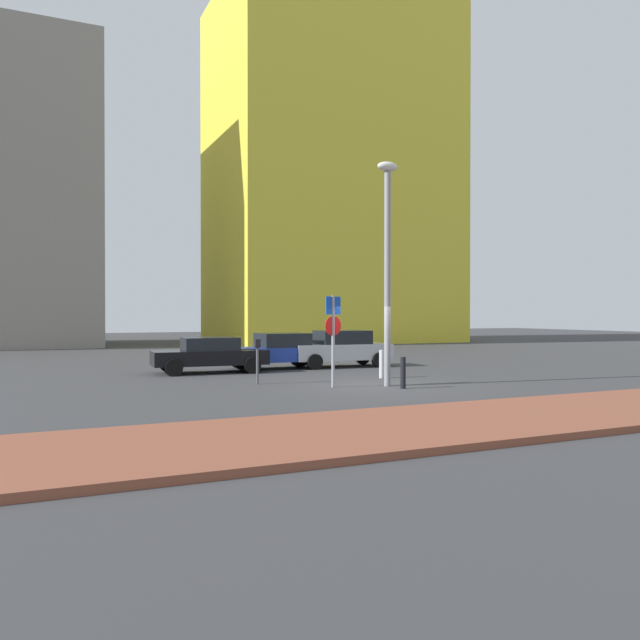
% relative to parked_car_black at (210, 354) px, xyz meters
% --- Properties ---
extents(ground_plane, '(120.00, 120.00, 0.00)m').
position_rel_parked_car_black_xyz_m(ground_plane, '(3.57, -6.31, -0.72)').
color(ground_plane, '#38383A').
extents(sidewalk_brick, '(40.00, 4.08, 0.14)m').
position_rel_parked_car_black_xyz_m(sidewalk_brick, '(3.57, -13.29, -0.65)').
color(sidewalk_brick, brown).
rests_on(sidewalk_brick, ground).
extents(parked_car_black, '(4.42, 2.20, 1.37)m').
position_rel_parked_car_black_xyz_m(parked_car_black, '(0.00, 0.00, 0.00)').
color(parked_car_black, black).
rests_on(parked_car_black, ground).
extents(parked_car_blue, '(3.93, 1.99, 1.47)m').
position_rel_parked_car_black_xyz_m(parked_car_blue, '(3.02, 0.57, 0.05)').
color(parked_car_blue, '#1E389E').
rests_on(parked_car_blue, ground).
extents(parked_car_silver, '(4.39, 2.09, 1.56)m').
position_rel_parked_car_black_xyz_m(parked_car_silver, '(5.77, 0.28, 0.09)').
color(parked_car_silver, '#B7BABF').
rests_on(parked_car_silver, ground).
extents(parking_sign_post, '(0.60, 0.14, 2.83)m').
position_rel_parked_car_black_xyz_m(parking_sign_post, '(2.22, -6.27, 1.06)').
color(parking_sign_post, gray).
rests_on(parking_sign_post, ground).
extents(parking_meter, '(0.18, 0.14, 1.45)m').
position_rel_parked_car_black_xyz_m(parking_meter, '(0.40, -4.43, 0.22)').
color(parking_meter, '#4C4C51').
rests_on(parking_meter, ground).
extents(street_lamp, '(0.70, 0.36, 7.04)m').
position_rel_parked_car_black_xyz_m(street_lamp, '(3.92, -6.67, 3.42)').
color(street_lamp, gray).
rests_on(street_lamp, ground).
extents(traffic_bollard_near, '(0.17, 0.17, 0.97)m').
position_rel_parked_car_black_xyz_m(traffic_bollard_near, '(4.02, -7.43, -0.24)').
color(traffic_bollard_near, black).
rests_on(traffic_bollard_near, ground).
extents(traffic_bollard_mid, '(0.17, 0.17, 0.99)m').
position_rel_parked_car_black_xyz_m(traffic_bollard_mid, '(5.00, -4.48, -0.22)').
color(traffic_bollard_mid, '#B7B7BC').
rests_on(traffic_bollard_mid, ground).
extents(building_colorful_midrise, '(18.49, 12.79, 27.50)m').
position_rel_parked_car_black_xyz_m(building_colorful_midrise, '(16.24, 22.96, 13.03)').
color(building_colorful_midrise, gold).
rests_on(building_colorful_midrise, ground).
extents(building_under_construction, '(10.51, 12.69, 21.08)m').
position_rel_parked_car_black_xyz_m(building_under_construction, '(-7.04, 26.03, 9.82)').
color(building_under_construction, gray).
rests_on(building_under_construction, ground).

